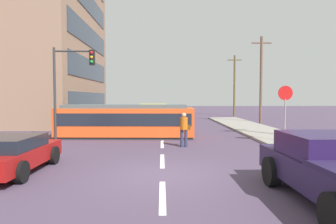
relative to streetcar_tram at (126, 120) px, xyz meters
name	(u,v)px	position (x,y,z in m)	size (l,w,h in m)	color
ground_plane	(162,134)	(2.17, 1.35, -1.02)	(120.00, 120.00, 0.00)	#4B3C52
sidewalk_curb_right	(293,142)	(8.97, -2.65, -0.95)	(3.20, 36.00, 0.14)	gray
lane_stripe_0	(162,196)	(2.17, -10.65, -1.01)	(0.16, 2.40, 0.01)	silver
lane_stripe_1	(162,161)	(2.17, -6.65, -1.01)	(0.16, 2.40, 0.01)	silver
lane_stripe_2	(162,144)	(2.17, -2.65, -1.01)	(0.16, 2.40, 0.01)	silver
lane_stripe_3	(162,127)	(2.17, 6.00, -1.01)	(0.16, 2.40, 0.01)	silver
lane_stripe_4	(162,121)	(2.17, 12.00, -1.01)	(0.16, 2.40, 0.01)	silver
corner_building	(10,23)	(-12.63, 11.55, 8.58)	(15.51, 16.29, 19.20)	#947159
streetcar_tram	(126,120)	(0.00, 0.00, 0.00)	(8.13, 2.80, 1.97)	#F0511F
city_bus	(152,113)	(1.31, 7.80, 0.01)	(2.59, 5.21, 1.79)	yellow
pedestrian_crossing	(184,128)	(3.24, -3.52, -0.07)	(0.50, 0.36, 1.67)	#2F3351
parked_sedan_near	(9,153)	(-2.74, -8.30, -0.39)	(2.15, 4.04, 1.19)	maroon
parked_sedan_mid	(93,122)	(-2.90, 3.96, -0.39)	(2.06, 4.59, 1.19)	silver
parked_sedan_far	(109,116)	(-2.79, 10.03, -0.39)	(2.08, 4.12, 1.19)	#9F1F0F
parked_sedan_furthest	(118,113)	(-2.81, 15.97, -0.39)	(2.02, 4.48, 1.19)	black
stop_sign	(285,102)	(8.59, -2.55, 1.18)	(0.76, 0.07, 2.88)	gray
traffic_light_mast	(70,76)	(-2.96, -1.15, 2.57)	(2.31, 0.33, 5.18)	#333333
utility_pole_mid	(261,78)	(11.28, 9.27, 3.14)	(1.80, 0.24, 7.96)	brown
utility_pole_far	(234,84)	(11.38, 19.64, 3.01)	(1.80, 0.24, 7.70)	brown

